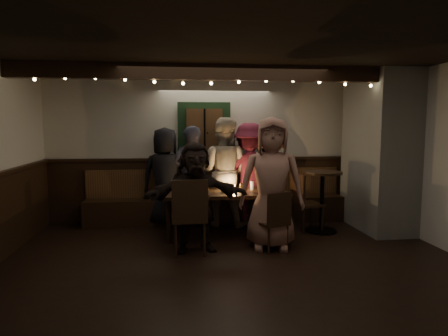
{
  "coord_description": "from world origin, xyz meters",
  "views": [
    {
      "loc": [
        -0.71,
        -4.78,
        1.76
      ],
      "look_at": [
        0.06,
        1.6,
        1.05
      ],
      "focal_mm": 32.0,
      "sensor_mm": 36.0,
      "label": 1
    }
  ],
  "objects": [
    {
      "name": "room",
      "position": [
        1.07,
        1.42,
        1.07
      ],
      "size": [
        6.02,
        5.01,
        2.62
      ],
      "color": "black",
      "rests_on": "ground"
    },
    {
      "name": "dining_table",
      "position": [
        0.06,
        1.4,
        0.64
      ],
      "size": [
        1.95,
        0.84,
        0.84
      ],
      "color": "black",
      "rests_on": "ground"
    },
    {
      "name": "chair_near_left",
      "position": [
        -0.54,
        0.46,
        0.59
      ],
      "size": [
        0.48,
        0.48,
        1.04
      ],
      "color": "black",
      "rests_on": "ground"
    },
    {
      "name": "chair_near_right",
      "position": [
        0.63,
        0.47,
        0.47
      ],
      "size": [
        0.49,
        0.49,
        0.84
      ],
      "color": "black",
      "rests_on": "ground"
    },
    {
      "name": "chair_end",
      "position": [
        1.35,
        1.47,
        0.54
      ],
      "size": [
        0.51,
        0.51,
        0.95
      ],
      "color": "black",
      "rests_on": "ground"
    },
    {
      "name": "high_top",
      "position": [
        1.65,
        1.4,
        0.63
      ],
      "size": [
        0.62,
        0.62,
        0.99
      ],
      "color": "black",
      "rests_on": "ground"
    },
    {
      "name": "person_a",
      "position": [
        -0.89,
        2.13,
        0.85
      ],
      "size": [
        0.94,
        0.72,
        1.7
      ],
      "primitive_type": "imported",
      "rotation": [
        0.0,
        0.0,
        2.91
      ],
      "color": "black",
      "rests_on": "ground"
    },
    {
      "name": "person_b",
      "position": [
        -0.46,
        2.05,
        0.87
      ],
      "size": [
        0.69,
        0.51,
        1.73
      ],
      "primitive_type": "imported",
      "rotation": [
        0.0,
        0.0,
        3.3
      ],
      "color": "#272837",
      "rests_on": "ground"
    },
    {
      "name": "person_c",
      "position": [
        0.1,
        2.02,
        0.94
      ],
      "size": [
        1.11,
        1.01,
        1.87
      ],
      "primitive_type": "imported",
      "rotation": [
        0.0,
        0.0,
        2.74
      ],
      "color": "#BFB29E",
      "rests_on": "ground"
    },
    {
      "name": "person_d",
      "position": [
        0.56,
        2.06,
        0.89
      ],
      "size": [
        1.18,
        0.71,
        1.78
      ],
      "primitive_type": "imported",
      "rotation": [
        0.0,
        0.0,
        3.19
      ],
      "color": "maroon",
      "rests_on": "ground"
    },
    {
      "name": "person_e",
      "position": [
        0.83,
        2.13,
        0.75
      ],
      "size": [
        0.91,
        0.46,
        1.49
      ],
      "primitive_type": "imported",
      "rotation": [
        0.0,
        0.0,
        3.25
      ],
      "color": "black",
      "rests_on": "ground"
    },
    {
      "name": "person_f",
      "position": [
        -0.46,
        0.63,
        0.76
      ],
      "size": [
        1.45,
        0.57,
        1.52
      ],
      "primitive_type": "imported",
      "rotation": [
        0.0,
        0.0,
        0.09
      ],
      "color": "black",
      "rests_on": "ground"
    },
    {
      "name": "person_g",
      "position": [
        0.62,
        0.65,
        0.93
      ],
      "size": [
        1.0,
        0.75,
        1.86
      ],
      "primitive_type": "imported",
      "rotation": [
        0.0,
        0.0,
        -0.18
      ],
      "color": "#9E6D5F",
      "rests_on": "ground"
    }
  ]
}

